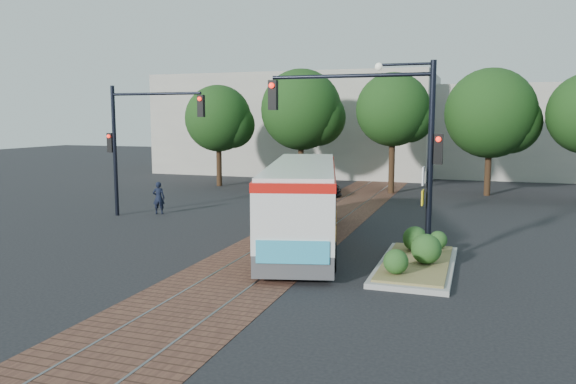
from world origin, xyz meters
name	(u,v)px	position (x,y,z in m)	size (l,w,h in m)	color
ground	(279,249)	(0.00, 0.00, 0.00)	(120.00, 120.00, 0.00)	black
trackbed	(311,228)	(0.00, 4.00, 0.01)	(3.60, 40.00, 0.02)	brown
tree_row	(389,113)	(1.21, 16.42, 4.85)	(26.40, 5.60, 7.67)	#382314
warehouses	(391,127)	(-0.53, 28.75, 3.81)	(40.00, 13.00, 8.00)	#ADA899
city_bus	(303,198)	(0.44, 1.32, 1.62)	(4.98, 11.10, 2.92)	#444447
traffic_island	(417,257)	(4.82, -0.90, 0.33)	(2.20, 5.20, 1.13)	gray
signal_pole_main	(389,131)	(3.86, -0.81, 4.16)	(5.49, 0.46, 6.00)	black
signal_pole_left	(135,133)	(-8.37, 4.00, 3.86)	(4.99, 0.34, 6.00)	black
officer	(159,198)	(-7.84, 4.96, 0.77)	(0.56, 0.37, 1.55)	black
parked_car	(307,184)	(-3.11, 13.53, 0.65)	(1.81, 4.46, 1.29)	black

